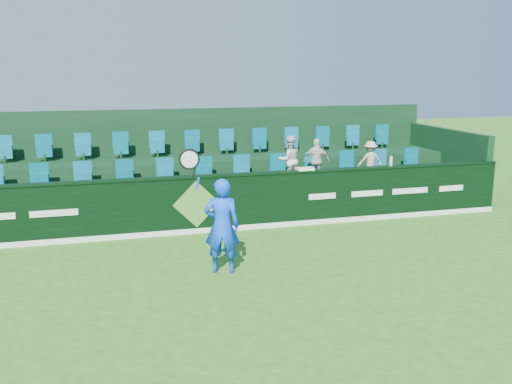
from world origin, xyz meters
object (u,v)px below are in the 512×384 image
object	(u,v)px
spectator_left	(289,160)
towel	(305,169)
spectator_middle	(317,160)
spectator_right	(370,160)
tennis_player	(222,225)
drinks_bottle	(391,161)

from	to	relation	value
spectator_left	towel	distance (m)	1.12
spectator_middle	towel	distance (m)	1.34
spectator_right	tennis_player	bearing A→B (deg)	44.60
spectator_middle	spectator_right	bearing A→B (deg)	-159.23
tennis_player	spectator_left	xyz separation A→B (m)	(2.64, 3.89, 0.51)
spectator_left	spectator_right	world-z (taller)	spectator_left
spectator_right	spectator_middle	bearing A→B (deg)	6.44
tennis_player	towel	bearing A→B (deg)	46.13
spectator_left	spectator_right	distance (m)	2.31
spectator_middle	spectator_left	bearing A→B (deg)	20.77
tennis_player	drinks_bottle	world-z (taller)	tennis_player
spectator_right	drinks_bottle	xyz separation A→B (m)	(0.01, -1.12, 0.15)
spectator_middle	drinks_bottle	size ratio (longest dim) A/B	4.73
spectator_left	drinks_bottle	size ratio (longest dim) A/B	5.12
spectator_right	towel	world-z (taller)	spectator_right
spectator_middle	spectator_right	size ratio (longest dim) A/B	1.11
tennis_player	spectator_right	bearing A→B (deg)	38.16
tennis_player	towel	xyz separation A→B (m)	(2.66, 2.77, 0.47)
spectator_left	tennis_player	bearing A→B (deg)	53.25
spectator_left	drinks_bottle	distance (m)	2.57
tennis_player	spectator_left	size ratio (longest dim) A/B	1.92
spectator_right	towel	distance (m)	2.55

